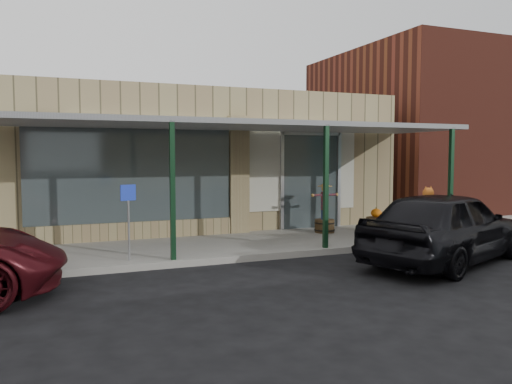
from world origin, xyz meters
name	(u,v)px	position (x,y,z in m)	size (l,w,h in m)	color
ground	(297,283)	(0.00, 0.00, 0.00)	(120.00, 120.00, 0.00)	black
sidewalk	(233,246)	(0.00, 3.60, 0.07)	(40.00, 3.20, 0.15)	gray
storefront	(187,162)	(0.00, 8.16, 2.09)	(12.00, 6.25, 4.20)	#96875C
awning	(233,127)	(0.00, 3.56, 3.01)	(12.00, 3.00, 3.04)	slate
block_buildings_near	(234,115)	(2.01, 9.20, 3.77)	(61.00, 8.00, 8.00)	maroon
barrel_scarecrow	(325,215)	(2.95, 4.21, 0.63)	(0.83, 0.71, 1.42)	#43341B
barrel_pumpkin	(376,222)	(4.47, 3.91, 0.39)	(0.71, 0.71, 0.68)	#43341B
handicap_sign	(128,212)	(-2.66, 2.40, 1.16)	(0.32, 0.11, 1.57)	gray
parked_sedan	(446,226)	(3.68, 0.32, 0.80)	(5.05, 3.48, 1.61)	black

